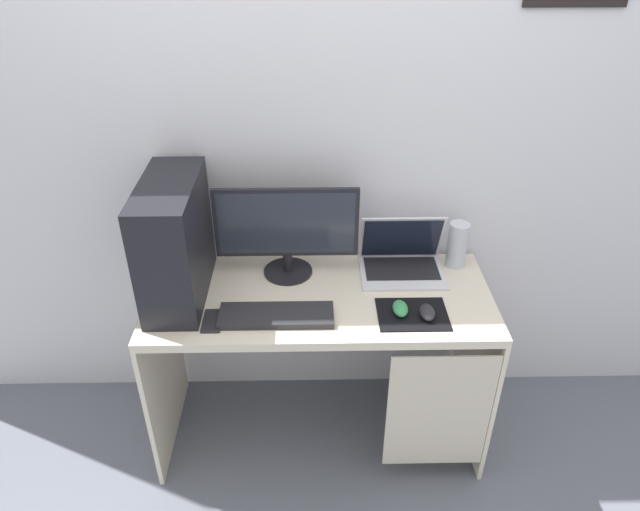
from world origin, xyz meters
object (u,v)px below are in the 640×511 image
speaker (457,245)px  cell_phone (213,321)px  pc_tower (175,241)px  monitor (287,230)px  mouse_right (427,312)px  keyboard (276,315)px  mouse_left (400,309)px  laptop (402,260)px

speaker → cell_phone: 1.03m
pc_tower → monitor: pc_tower is taller
pc_tower → mouse_right: size_ratio=5.04×
keyboard → mouse_right: mouse_right is taller
mouse_left → mouse_right: size_ratio=1.00×
laptop → cell_phone: size_ratio=2.61×
mouse_left → cell_phone: 0.69m
mouse_left → cell_phone: (-0.69, -0.04, -0.02)m
speaker → mouse_right: speaker is taller
mouse_right → pc_tower: bearing=169.3°
pc_tower → mouse_right: 0.97m
pc_tower → mouse_right: pc_tower is taller
pc_tower → monitor: size_ratio=0.86×
mouse_right → mouse_left: bearing=165.3°
laptop → keyboard: laptop is taller
mouse_right → cell_phone: (-0.78, -0.01, -0.02)m
monitor → laptop: bearing=2.3°
laptop → pc_tower: bearing=-170.9°
pc_tower → mouse_left: size_ratio=5.04×
cell_phone → mouse_right: bearing=1.0°
pc_tower → keyboard: (0.38, -0.17, -0.22)m
monitor → pc_tower: bearing=-163.5°
pc_tower → mouse_left: bearing=-10.2°
monitor → mouse_left: (0.42, -0.27, -0.18)m
speaker → cell_phone: (-0.96, -0.36, -0.09)m
monitor → mouse_right: 0.62m
monitor → cell_phone: 0.46m
speaker → mouse_left: bearing=-130.1°
mouse_right → laptop: bearing=99.3°
laptop → mouse_right: size_ratio=3.53×
pc_tower → monitor: 0.43m
monitor → laptop: size_ratio=1.66×
monitor → speaker: (0.70, 0.05, -0.11)m
monitor → speaker: size_ratio=2.87×
laptop → mouse_left: 0.29m
keyboard → cell_phone: (-0.23, -0.02, -0.01)m
pc_tower → cell_phone: (0.14, -0.19, -0.23)m
keyboard → mouse_left: bearing=2.5°
speaker → keyboard: (-0.73, -0.34, -0.09)m
pc_tower → monitor: bearing=16.5°
speaker → mouse_left: size_ratio=2.04×
speaker → keyboard: speaker is taller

